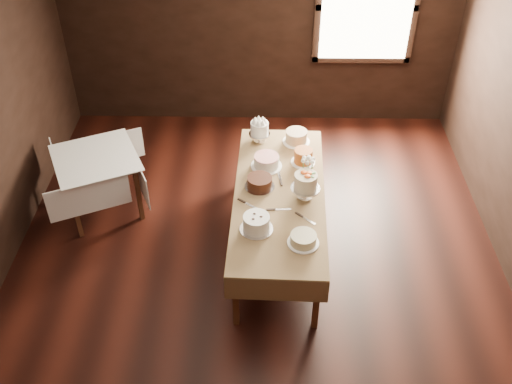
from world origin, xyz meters
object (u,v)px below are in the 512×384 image
object	(u,v)px
cake_meringue	(259,132)
cake_server_b	(309,221)
side_table	(96,164)
cake_chocolate	(260,183)
cake_cream	(303,239)
cake_server_a	(283,209)
cake_flowers	(305,188)
cake_swirl	(256,223)
cake_server_c	(279,176)
cake_speckled	(296,137)
cake_caramel	(303,157)
cake_server_e	(251,206)
flower_vase	(307,180)
display_table	(279,197)
cake_lattice	(266,162)
cake_server_d	(302,177)

from	to	relation	value
cake_meringue	cake_server_b	distance (m)	1.40
side_table	cake_chocolate	distance (m)	1.82
cake_cream	cake_server_a	distance (m)	0.49
cake_flowers	cake_swirl	distance (m)	0.66
cake_server_c	cake_speckled	bearing A→B (deg)	-24.75
cake_speckled	cake_server_a	bearing A→B (deg)	-98.10
cake_caramel	cake_swirl	distance (m)	1.14
cake_caramel	cake_server_e	xyz separation A→B (m)	(-0.53, -0.71, -0.07)
cake_meringue	cake_server_e	world-z (taller)	cake_meringue
cake_caramel	cake_server_c	world-z (taller)	cake_caramel
side_table	cake_server_e	distance (m)	1.84
cake_speckled	cake_caramel	world-z (taller)	cake_caramel
cake_meringue	cake_chocolate	size ratio (longest dim) A/B	0.72
cake_meringue	cake_speckled	size ratio (longest dim) A/B	0.83
cake_swirl	cake_cream	world-z (taller)	cake_swirl
cake_speckled	cake_cream	distance (m)	1.59
cake_meringue	cake_flowers	bearing A→B (deg)	-64.92
cake_server_c	flower_vase	xyz separation A→B (m)	(0.27, -0.13, 0.06)
display_table	cake_server_e	size ratio (longest dim) A/B	9.55
cake_speckled	cake_lattice	world-z (taller)	cake_speckled
flower_vase	cake_speckled	bearing A→B (deg)	95.90
cake_speckled	cake_flowers	xyz separation A→B (m)	(0.05, -0.96, 0.06)
display_table	cake_server_e	distance (m)	0.34
side_table	cake_server_c	xyz separation A→B (m)	(1.95, -0.27, 0.07)
cake_swirl	flower_vase	bearing A→B (deg)	53.78
cake_server_b	cake_speckled	bearing A→B (deg)	135.08
flower_vase	cake_lattice	bearing A→B (deg)	143.97
side_table	cake_lattice	xyz separation A→B (m)	(1.82, -0.11, 0.12)
cake_server_b	cake_swirl	bearing A→B (deg)	-123.89
cake_server_e	flower_vase	xyz separation A→B (m)	(0.55, 0.35, 0.06)
cake_speckled	cake_swirl	bearing A→B (deg)	-106.31
cake_lattice	cake_flowers	distance (m)	0.63
cake_lattice	cake_server_a	size ratio (longest dim) A/B	1.50
cake_swirl	cake_server_d	distance (m)	0.92
display_table	flower_vase	bearing A→B (deg)	28.52
cake_flowers	flower_vase	world-z (taller)	cake_flowers
side_table	cake_server_c	bearing A→B (deg)	-7.94
cake_speckled	cake_cream	bearing A→B (deg)	-89.82
side_table	cake_meringue	xyz separation A→B (m)	(1.74, 0.36, 0.18)
cake_swirl	cake_server_a	bearing A→B (deg)	48.15
cake_server_a	cake_server_e	bearing A→B (deg)	167.43
cake_server_d	cake_meringue	bearing A→B (deg)	63.89
cake_meringue	cake_flowers	size ratio (longest dim) A/B	0.86
side_table	cake_server_d	world-z (taller)	side_table
cake_meringue	cake_server_c	xyz separation A→B (m)	(0.21, -0.63, -0.11)
cake_cream	cake_server_d	xyz separation A→B (m)	(0.03, 0.97, -0.04)
cake_meringue	flower_vase	world-z (taller)	cake_meringue
cake_meringue	cake_caramel	bearing A→B (deg)	-40.46
cake_meringue	cake_cream	world-z (taller)	cake_meringue
cake_server_e	cake_chocolate	bearing A→B (deg)	112.13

